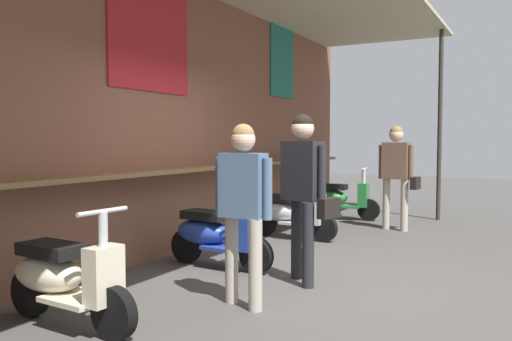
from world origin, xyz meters
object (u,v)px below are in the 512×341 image
scooter_silver (288,213)px  shopper_with_handbag (397,166)px  scooter_blue (214,234)px  shopper_browsing (304,180)px  shopper_passing (243,195)px  scooter_green (338,198)px  scooter_cream (62,277)px

scooter_silver → shopper_with_handbag: size_ratio=0.82×
scooter_blue → shopper_browsing: (-0.15, -1.19, 0.68)m
shopper_with_handbag → shopper_passing: (-4.65, 0.24, -0.06)m
scooter_green → scooter_cream: bearing=-94.0°
scooter_silver → shopper_browsing: shopper_browsing is taller
scooter_blue → shopper_passing: shopper_passing is taller
scooter_silver → shopper_passing: 3.38m
scooter_green → scooter_blue: bearing=-94.0°
scooter_silver → shopper_passing: size_ratio=0.87×
scooter_green → shopper_with_handbag: 1.60m
shopper_with_handbag → shopper_browsing: 3.68m
scooter_green → scooter_silver: bearing=-94.0°
scooter_cream → scooter_green: 6.48m
scooter_blue → shopper_passing: size_ratio=0.87×
scooter_blue → scooter_green: same height
shopper_browsing → scooter_green: bearing=32.1°
shopper_passing → shopper_with_handbag: bearing=176.3°
shopper_browsing → shopper_passing: size_ratio=1.08×
scooter_silver → shopper_browsing: (-2.19, -1.19, 0.68)m
scooter_silver → shopper_passing: (-3.16, -1.03, 0.60)m
scooter_blue → shopper_with_handbag: bearing=74.4°
scooter_silver → scooter_green: size_ratio=1.00×
shopper_with_handbag → shopper_browsing: bearing=-175.2°
shopper_browsing → scooter_silver: bearing=45.4°
scooter_silver → shopper_passing: shopper_passing is taller
shopper_browsing → shopper_passing: (-0.97, 0.16, -0.08)m
scooter_cream → shopper_passing: (1.10, -1.03, 0.60)m
scooter_green → shopper_browsing: (-4.42, -1.19, 0.68)m
scooter_blue → shopper_passing: bearing=-43.2°
shopper_browsing → shopper_passing: shopper_browsing is taller
scooter_cream → scooter_silver: same height
scooter_cream → scooter_green: bearing=93.9°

